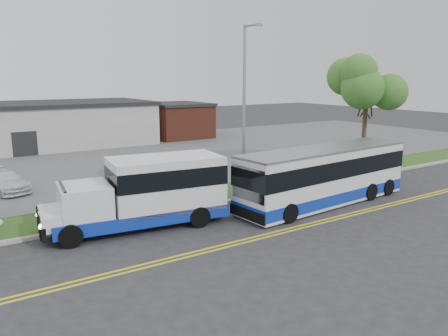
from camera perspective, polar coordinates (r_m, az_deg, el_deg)
ground at (r=22.55m, az=0.49°, el=-5.51°), size 140.00×140.00×0.00m
lane_line_north at (r=19.64m, az=6.81°, el=-8.25°), size 70.00×0.12×0.01m
lane_line_south at (r=19.42m, az=7.39°, el=-8.49°), size 70.00×0.12×0.01m
curb at (r=23.41m, az=-1.01°, el=-4.66°), size 80.00×0.30×0.15m
verge at (r=24.90m, az=-3.23°, el=-3.73°), size 80.00×3.30×0.10m
parking_lot at (r=37.49m, az=-14.12°, el=1.20°), size 80.00×25.00×0.10m
commercial_building at (r=45.51m, az=-25.68°, el=4.92°), size 25.40×10.40×4.35m
brick_wing at (r=49.54m, az=-6.19°, el=6.22°), size 6.30×7.30×3.90m
tree_east at (r=33.34m, az=18.20°, el=10.35°), size 5.20×5.20×8.33m
streetlight_near at (r=25.53m, az=2.73°, el=8.47°), size 0.35×1.53×9.50m
shuttle_bus at (r=20.13m, az=-9.74°, el=-2.85°), size 8.43×3.65×3.14m
transit_bus at (r=23.98m, az=12.98°, el=-0.98°), size 11.07×3.30×3.03m
parked_car_a at (r=30.13m, az=-12.79°, el=0.08°), size 2.04×4.08×1.29m
parked_car_b at (r=28.69m, az=-26.79°, el=-1.54°), size 2.79×4.57×1.24m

